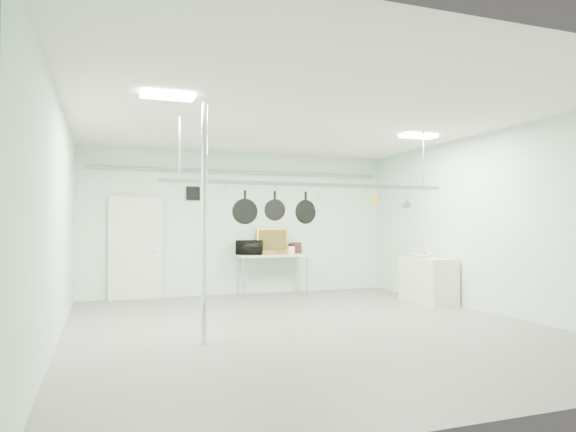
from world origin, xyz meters
name	(u,v)px	position (x,y,z in m)	size (l,w,h in m)	color
floor	(308,327)	(0.00, 0.00, 0.00)	(8.00, 8.00, 0.00)	gray
ceiling	(307,119)	(0.00, 0.00, 3.19)	(7.00, 8.00, 0.02)	silver
back_wall	(242,223)	(0.00, 3.99, 1.60)	(7.00, 0.02, 3.20)	silver
right_wall	(491,222)	(3.49, 0.00, 1.60)	(0.02, 8.00, 3.20)	silver
door	(136,249)	(-2.30, 3.94, 1.05)	(1.10, 0.10, 2.20)	silver
wall_vent	(193,193)	(-1.10, 3.97, 2.25)	(0.30, 0.04, 0.30)	black
conduit_pipe	(243,172)	(0.00, 3.90, 2.75)	(0.07, 0.07, 6.60)	gray
chrome_pole	(204,221)	(-1.70, -0.60, 1.60)	(0.08, 0.08, 3.20)	silver
prep_table	(272,258)	(0.60, 3.60, 0.83)	(1.60, 0.70, 0.91)	silver
side_cabinet	(428,281)	(3.15, 1.40, 0.45)	(0.60, 1.20, 0.90)	silver
pot_rack	(312,183)	(0.20, 0.30, 2.23)	(4.80, 0.06, 1.00)	#B7B7BC
light_panel_left	(168,96)	(-2.20, -0.80, 3.16)	(0.65, 0.30, 0.05)	white
light_panel_right	(418,136)	(2.40, 0.60, 3.16)	(0.65, 0.30, 0.05)	white
microwave	(249,247)	(0.08, 3.61, 1.06)	(0.57, 0.39, 0.32)	black
coffee_canister	(291,250)	(1.04, 3.54, 1.00)	(0.15, 0.15, 0.18)	white
painting_large	(273,241)	(0.72, 3.90, 1.20)	(0.78, 0.05, 0.58)	#BC7232
painting_small	(295,248)	(1.27, 3.90, 1.03)	(0.30, 0.04, 0.25)	#371C13
fruit_bowl	(421,255)	(3.09, 1.55, 0.95)	(0.37, 0.37, 0.09)	white
skillet_left	(245,207)	(-0.91, 0.30, 1.83)	(0.39, 0.06, 0.52)	black
skillet_mid	(275,205)	(-0.43, 0.30, 1.86)	(0.33, 0.06, 0.45)	black
skillet_right	(306,208)	(0.09, 0.30, 1.82)	(0.38, 0.06, 0.52)	black
whisk	(318,201)	(0.31, 0.30, 1.93)	(0.16, 0.16, 0.30)	#B7B7BC
grater	(375,200)	(1.33, 0.30, 1.98)	(0.09, 0.02, 0.22)	yellow
saucepan	(406,201)	(1.95, 0.30, 1.97)	(0.13, 0.08, 0.23)	silver
fruit_cluster	(421,253)	(3.09, 1.55, 0.99)	(0.24, 0.24, 0.09)	#A52F0F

